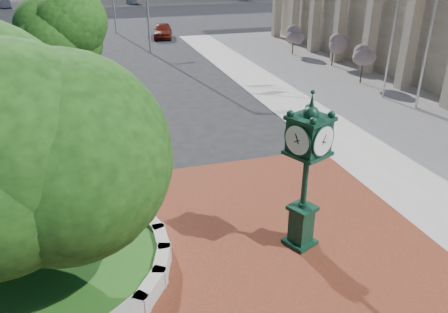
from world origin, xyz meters
TOP-DOWN VIEW (x-y plane):
  - ground at (0.00, 0.00)m, footprint 200.00×200.00m
  - plaza at (0.00, -1.00)m, footprint 12.00×12.00m
  - sidewalk at (16.00, 10.00)m, footprint 20.00×50.00m
  - planter_wall at (-2.71, -0.00)m, footprint 2.96×6.77m
  - grass_bed at (-5.00, 0.00)m, footprint 6.10×6.10m
  - tree_planter at (-5.00, 0.00)m, footprint 5.20×5.20m
  - tree_street at (-4.00, 18.00)m, footprint 4.40×4.40m
  - post_clock at (2.12, -0.87)m, footprint 1.20×1.20m
  - parked_car at (4.29, 34.64)m, footprint 2.59×4.60m
  - flagpole_a at (13.79, 8.53)m, footprint 1.66×0.30m
  - flagpole_b at (13.20, 10.71)m, footprint 1.48×0.17m
  - shrub_near at (13.79, 13.97)m, footprint 1.20×1.20m
  - shrub_mid at (14.44, 18.80)m, footprint 1.20×1.20m
  - shrub_far at (13.36, 23.47)m, footprint 1.20×1.20m

SIDE VIEW (x-z plane):
  - ground at x=0.00m, z-range 0.00..0.00m
  - plaza at x=0.00m, z-range 0.00..0.04m
  - sidewalk at x=16.00m, z-range 0.00..0.04m
  - grass_bed at x=-5.00m, z-range 0.00..0.40m
  - planter_wall at x=-2.71m, z-range 0.00..0.54m
  - parked_car at x=4.29m, z-range 0.00..1.48m
  - shrub_near at x=13.79m, z-range 0.49..2.69m
  - shrub_mid at x=14.44m, z-range 0.49..2.69m
  - shrub_far at x=13.36m, z-range 0.49..2.69m
  - post_clock at x=2.12m, z-range 0.23..4.84m
  - tree_street at x=-4.00m, z-range 0.52..5.96m
  - tree_planter at x=-5.00m, z-range 0.56..6.89m
  - flagpole_b at x=13.20m, z-range 0.12..9.59m
  - flagpole_a at x=13.79m, z-range 0.13..10.83m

